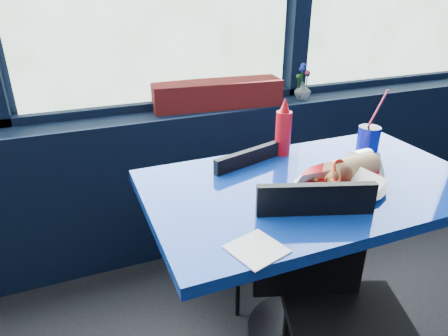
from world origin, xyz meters
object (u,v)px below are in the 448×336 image
Objects in this scene: ketchup_bottle at (283,130)px; chair_near_front at (334,297)px; flower_vase at (303,89)px; food_basket at (342,179)px; soda_cup at (368,142)px; planter_box at (217,94)px; near_table at (309,225)px.

chair_near_front is at bearing -100.75° from ketchup_bottle.
flower_vase is 0.99m from food_basket.
soda_cup is (-0.15, -0.72, -0.04)m from flower_vase.
planter_box is 0.60m from ketchup_bottle.
ketchup_bottle is at bearing 85.19° from near_table.
planter_box is (0.05, 1.15, 0.38)m from chair_near_front.
near_table is 0.99m from flower_vase.
soda_cup reaches higher than chair_near_front.
chair_near_front is 1.26× the size of planter_box.
chair_near_front is 2.31× the size of food_basket.
near_table is 1.77× the size of planter_box.
planter_box is 3.39× the size of flower_vase.
soda_cup is at bearing 63.06° from chair_near_front.
flower_vase is 0.69× the size of soda_cup.
planter_box is 1.84× the size of food_basket.
flower_vase is at bearing 0.51° from planter_box.
near_table is 0.41m from soda_cup.
planter_box reaches higher than food_basket.
planter_box reaches higher than near_table.
soda_cup reaches higher than food_basket.
ketchup_bottle reaches higher than planter_box.
soda_cup is at bearing -31.39° from ketchup_bottle.
soda_cup reaches higher than near_table.
ketchup_bottle is 0.34m from soda_cup.
ketchup_bottle reaches higher than food_basket.
ketchup_bottle is (0.11, 0.56, 0.37)m from chair_near_front.
food_basket is (0.06, -0.08, 0.22)m from near_table.
planter_box is at bearing 106.53° from chair_near_front.
near_table is 4.14× the size of soda_cup.
near_table is at bearing 147.09° from food_basket.
chair_near_front is at bearing -86.64° from planter_box.
near_table is 4.98× the size of ketchup_bottle.
chair_near_front is 0.39m from food_basket.
ketchup_bottle is at bearing -128.44° from flower_vase.
near_table is 3.26× the size of food_basket.
planter_box is at bearing 92.47° from near_table.
ketchup_bottle is (0.06, -0.59, -0.01)m from planter_box.
planter_box is 2.34× the size of soda_cup.
ketchup_bottle reaches higher than chair_near_front.
near_table is at bearing 92.51° from chair_near_front.
food_basket is at bearing -78.58° from planter_box.
flower_vase is at bearing 82.74° from chair_near_front.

